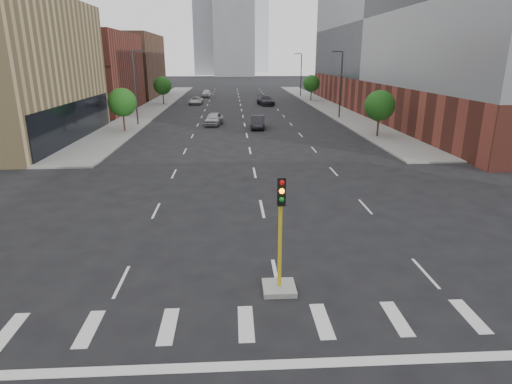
{
  "coord_description": "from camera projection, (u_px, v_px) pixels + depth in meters",
  "views": [
    {
      "loc": [
        -1.65,
        -4.95,
        8.25
      ],
      "look_at": [
        -0.62,
        13.26,
        2.5
      ],
      "focal_mm": 30.0,
      "sensor_mm": 36.0,
      "label": 1
    }
  ],
  "objects": [
    {
      "name": "sidewalk_left_far",
      "position": [
        157.0,
        105.0,
        76.9
      ],
      "size": [
        5.0,
        92.0,
        0.15
      ],
      "primitive_type": "cube",
      "color": "gray",
      "rests_on": "ground"
    },
    {
      "name": "car_far_left",
      "position": [
        196.0,
        101.0,
        78.45
      ],
      "size": [
        2.51,
        4.91,
        1.33
      ],
      "primitive_type": "imported",
      "rotation": [
        0.0,
        0.0,
        -0.07
      ],
      "color": "#B9B9B9",
      "rests_on": "ground"
    },
    {
      "name": "median_traffic_signal",
      "position": [
        280.0,
        267.0,
        15.53
      ],
      "size": [
        1.2,
        1.2,
        4.4
      ],
      "color": "#999993",
      "rests_on": "ground"
    },
    {
      "name": "streetlight_left",
      "position": [
        136.0,
        85.0,
        52.65
      ],
      "size": [
        1.6,
        0.22,
        9.07
      ],
      "color": "#2D2D30",
      "rests_on": "ground"
    },
    {
      "name": "building_left_far_b",
      "position": [
        110.0,
        66.0,
        91.43
      ],
      "size": [
        20.0,
        24.0,
        13.0
      ],
      "primitive_type": "cube",
      "color": "brown",
      "rests_on": "ground"
    },
    {
      "name": "tree_left_near",
      "position": [
        122.0,
        102.0,
        48.35
      ],
      "size": [
        3.2,
        3.2,
        4.85
      ],
      "color": "#382619",
      "rests_on": "ground"
    },
    {
      "name": "streetlight_right_b",
      "position": [
        301.0,
        73.0,
        92.19
      ],
      "size": [
        1.6,
        0.22,
        9.07
      ],
      "color": "#2D2D30",
      "rests_on": "ground"
    },
    {
      "name": "tree_left_far",
      "position": [
        162.0,
        86.0,
        76.91
      ],
      "size": [
        3.2,
        3.2,
        4.85
      ],
      "color": "#382619",
      "rests_on": "ground"
    },
    {
      "name": "building_right_main",
      "position": [
        443.0,
        38.0,
        62.69
      ],
      "size": [
        24.0,
        70.0,
        22.0
      ],
      "color": "brown",
      "rests_on": "ground"
    },
    {
      "name": "building_left_far_a",
      "position": [
        66.0,
        72.0,
        66.83
      ],
      "size": [
        20.0,
        22.0,
        12.0
      ],
      "primitive_type": "cube",
      "color": "brown",
      "rests_on": "ground"
    },
    {
      "name": "sidewalk_right_far",
      "position": [
        322.0,
        104.0,
        78.53
      ],
      "size": [
        5.0,
        92.0,
        0.15
      ],
      "primitive_type": "cube",
      "color": "gray",
      "rests_on": "ground"
    },
    {
      "name": "car_distant",
      "position": [
        207.0,
        93.0,
        92.7
      ],
      "size": [
        1.99,
        4.78,
        1.62
      ],
      "primitive_type": "imported",
      "rotation": [
        0.0,
        0.0,
        -0.02
      ],
      "color": "#B5B5BA",
      "rests_on": "ground"
    },
    {
      "name": "tower_mid",
      "position": [
        234.0,
        25.0,
        191.08
      ],
      "size": [
        18.0,
        18.0,
        44.0
      ],
      "primitive_type": "cube",
      "color": "slate",
      "rests_on": "ground"
    },
    {
      "name": "streetlight_right_a",
      "position": [
        340.0,
        82.0,
        58.86
      ],
      "size": [
        1.6,
        0.22,
        9.07
      ],
      "color": "#2D2D30",
      "rests_on": "ground"
    },
    {
      "name": "tree_right_far",
      "position": [
        311.0,
        83.0,
        83.18
      ],
      "size": [
        3.2,
        3.2,
        4.85
      ],
      "color": "#382619",
      "rests_on": "ground"
    },
    {
      "name": "tree_right_near",
      "position": [
        380.0,
        106.0,
        45.1
      ],
      "size": [
        3.2,
        3.2,
        4.85
      ],
      "color": "#382619",
      "rests_on": "ground"
    },
    {
      "name": "car_near_left",
      "position": [
        214.0,
        119.0,
        54.34
      ],
      "size": [
        2.55,
        4.93,
        1.6
      ],
      "primitive_type": "imported",
      "rotation": [
        0.0,
        0.0,
        -0.15
      ],
      "color": "#A7A7AC",
      "rests_on": "ground"
    },
    {
      "name": "car_deep_right",
      "position": [
        265.0,
        100.0,
        77.07
      ],
      "size": [
        3.18,
        6.02,
        1.66
      ],
      "primitive_type": "imported",
      "rotation": [
        0.0,
        0.0,
        0.15
      ],
      "color": "black",
      "rests_on": "ground"
    },
    {
      "name": "car_mid_right",
      "position": [
        258.0,
        122.0,
        51.7
      ],
      "size": [
        1.91,
        4.74,
        1.53
      ],
      "primitive_type": "imported",
      "rotation": [
        0.0,
        0.0,
        -0.06
      ],
      "color": "black",
      "rests_on": "ground"
    }
  ]
}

